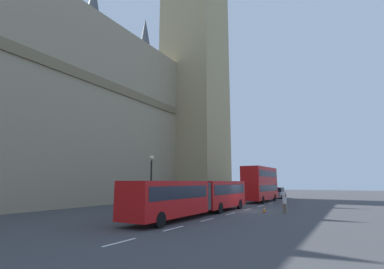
% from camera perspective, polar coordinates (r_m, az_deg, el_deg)
% --- Properties ---
extents(ground_plane, '(160.00, 160.00, 0.00)m').
position_cam_1_polar(ground_plane, '(29.30, 10.41, -15.00)').
color(ground_plane, '#424244').
extents(lane_centre_marking, '(29.80, 0.16, 0.01)m').
position_cam_1_polar(lane_centre_marking, '(26.27, 7.91, -15.70)').
color(lane_centre_marking, silver).
rests_on(lane_centre_marking, ground_plane).
extents(clock_tower, '(11.92, 11.92, 72.12)m').
position_cam_1_polar(clock_tower, '(63.47, 0.63, 23.96)').
color(clock_tower, tan).
rests_on(clock_tower, ground_plane).
extents(articulated_bus, '(17.09, 2.54, 2.90)m').
position_cam_1_polar(articulated_bus, '(24.70, 1.13, -12.13)').
color(articulated_bus, red).
rests_on(articulated_bus, ground_plane).
extents(double_decker_bus, '(9.89, 2.54, 4.90)m').
position_cam_1_polar(double_decker_bus, '(42.07, 13.74, -9.50)').
color(double_decker_bus, red).
rests_on(double_decker_bus, ground_plane).
extents(sedan_lead, '(4.40, 1.86, 1.85)m').
position_cam_1_polar(sedan_lead, '(51.71, 17.16, -11.30)').
color(sedan_lead, gray).
rests_on(sedan_lead, ground_plane).
extents(traffic_cone_west, '(0.36, 0.36, 0.58)m').
position_cam_1_polar(traffic_cone_west, '(28.05, 14.51, -14.52)').
color(traffic_cone_west, black).
rests_on(traffic_cone_west, ground_plane).
extents(traffic_cone_middle, '(0.36, 0.36, 0.58)m').
position_cam_1_polar(traffic_cone_middle, '(34.73, 18.07, -13.35)').
color(traffic_cone_middle, black).
rests_on(traffic_cone_middle, ground_plane).
extents(street_lamp, '(0.44, 0.44, 5.27)m').
position_cam_1_polar(street_lamp, '(26.56, -8.33, -9.03)').
color(street_lamp, black).
rests_on(street_lamp, ground_plane).
extents(pedestrian_near_cones, '(0.41, 0.36, 1.69)m').
position_cam_1_polar(pedestrian_near_cones, '(27.48, 18.35, -13.14)').
color(pedestrian_near_cones, '#726651').
rests_on(pedestrian_near_cones, ground_plane).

